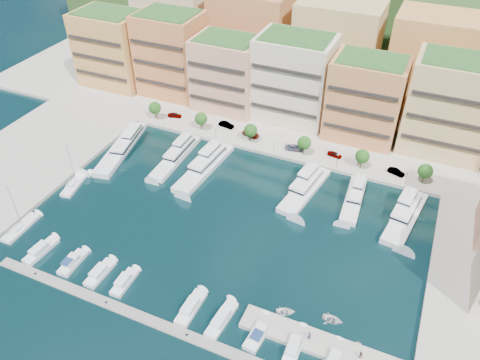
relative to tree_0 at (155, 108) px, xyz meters
The scene contains 55 objects.
ground 52.39m from the tree_0, 39.95° to the right, with size 400.00×400.00×0.00m, color black.
north_quay 49.34m from the tree_0, 35.47° to the left, with size 220.00×64.00×2.00m, color #9E998E.
west_quay 47.21m from the tree_0, 117.93° to the right, with size 34.00×76.00×2.00m, color #9E998E.
hillside 86.46m from the tree_0, 62.40° to the left, with size 240.00×40.00×58.00m, color #233E19.
south_pontoon 73.65m from the tree_0, 59.77° to the right, with size 72.00×2.20×0.35m, color gray.
finger_pier 89.46m from the tree_0, 38.41° to the right, with size 32.00×5.00×2.00m, color #9E998E.
apartment_0 31.96m from the tree_0, 147.61° to the left, with size 22.00×16.50×24.80m.
apartment_1 21.20m from the tree_0, 102.21° to the left, with size 20.00×16.50×26.80m.
apartment_2 24.86m from the tree_0, 44.13° to the left, with size 20.00×15.50×22.80m.
apartment_3 43.22m from the tree_0, 25.95° to the left, with size 22.00×16.50×25.80m.
apartment_4 62.75m from the tree_0, 15.37° to the left, with size 20.00×15.50×23.80m.
apartment_5 84.60m from the tree_0, 12.71° to the left, with size 22.00×16.50×26.80m.
backblock_0 44.63m from the tree_0, 110.32° to the left, with size 26.00×18.00×30.00m, color beige.
backblock_1 44.63m from the tree_0, 69.68° to the left, with size 26.00×18.00×30.00m, color #CE7D4D.
backblock_2 61.58m from the tree_0, 41.99° to the left, with size 26.00×18.00×30.00m, color tan.
backblock_3 85.98m from the tree_0, 28.37° to the left, with size 26.00×18.00×30.00m, color #E39353.
tree_0 is the anchor object (origin of this frame).
tree_1 16.00m from the tree_0, ahead, with size 3.80×3.80×5.65m.
tree_2 32.00m from the tree_0, ahead, with size 3.80×3.80×5.65m.
tree_3 48.00m from the tree_0, ahead, with size 3.80×3.80×5.65m.
tree_4 64.00m from the tree_0, ahead, with size 3.80×3.80×5.65m.
tree_5 80.00m from the tree_0, ahead, with size 3.80×3.80×5.65m.
lamppost_0 4.70m from the tree_0, 29.90° to the right, with size 0.30×0.30×4.20m.
lamppost_1 22.14m from the tree_0, ahead, with size 0.30×0.30×4.20m.
lamppost_2 40.08m from the tree_0, ahead, with size 0.30×0.30×4.20m.
lamppost_3 58.05m from the tree_0, ahead, with size 0.30×0.30×4.20m.
lamppost_4 76.04m from the tree_0, ahead, with size 0.30×0.30×4.20m.
yacht_0 17.23m from the tree_0, 91.91° to the right, with size 10.09×27.40×7.30m.
yacht_1 22.04m from the tree_0, 42.58° to the right, with size 4.77×22.23×7.30m.
yacht_2 30.08m from the tree_0, 31.55° to the right, with size 6.83×24.60×7.30m.
yacht_4 55.17m from the tree_0, 14.94° to the right, with size 8.22×21.57×7.30m.
yacht_5 66.73m from the tree_0, 11.06° to the right, with size 5.06×18.29×7.30m.
yacht_6 79.36m from the tree_0, 10.34° to the right, with size 8.24×21.76×7.30m.
cruiser_0 58.62m from the tree_0, 83.51° to the right, with size 3.10×8.59×2.55m.
cruiser_1 60.22m from the tree_0, 75.27° to the right, with size 2.93×7.47×2.66m.
cruiser_2 62.41m from the tree_0, 68.89° to the right, with size 2.78×7.81×2.55m.
cruiser_3 64.82m from the tree_0, 63.88° to the right, with size 2.75×7.31×2.55m.
cruiser_5 72.95m from the tree_0, 52.91° to the right, with size 2.79×8.59×2.55m.
cruiser_6 77.09m from the tree_0, 49.00° to the right, with size 3.25×9.17×2.55m.
cruiser_7 82.26m from the tree_0, 45.01° to the right, with size 3.46×8.08×2.66m.
cruiser_8 87.21m from the tree_0, 41.83° to the right, with size 2.77×8.59×2.55m.
sailboat_1 36.47m from the tree_0, 93.52° to the right, with size 4.83×10.79×13.20m.
sailboat_0 54.59m from the tree_0, 93.02° to the right, with size 3.18×10.13×13.20m.
tender_1 79.49m from the tree_0, 39.70° to the right, with size 1.23×1.42×0.75m, color beige.
tender_3 91.86m from the tree_0, 34.90° to the right, with size 1.22×1.42×0.75m, color beige.
tender_0 79.89m from the tree_0, 40.10° to the right, with size 2.66×3.72×0.77m, color white.
tender_2 85.63m from the tree_0, 35.36° to the right, with size 2.83×3.96×0.82m, color silver.
car_0 6.57m from the tree_0, 32.71° to the left, with size 1.73×4.30×1.46m, color gray.
car_1 22.82m from the tree_0, 11.02° to the left, with size 1.68×4.82×1.59m, color gray.
car_2 31.26m from the tree_0, ahead, with size 2.40×5.21×1.45m, color gray.
car_3 45.22m from the tree_0, ahead, with size 2.15×5.28×1.53m, color gray.
car_4 56.44m from the tree_0, ahead, with size 1.65×4.09×1.39m, color gray.
car_5 73.24m from the tree_0, ahead, with size 1.56×4.46×1.47m, color gray.
person_0 87.09m from the tree_0, 39.76° to the right, with size 0.72×0.47×1.97m, color #262E4C.
person_1 94.29m from the tree_0, 36.15° to the right, with size 0.81×0.63×1.66m, color #4C342E.
Camera 1 is at (35.27, -71.91, 75.77)m, focal length 35.00 mm.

